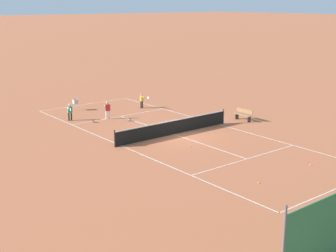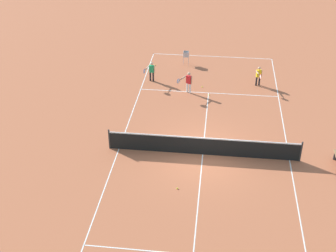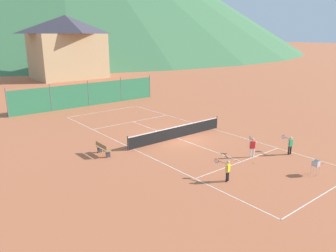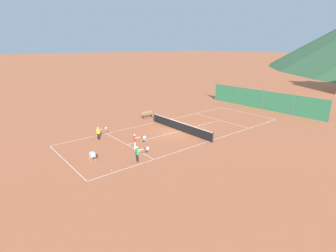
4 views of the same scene
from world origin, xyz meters
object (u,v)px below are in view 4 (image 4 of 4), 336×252
tennis_ball_mid_court (250,120)px  courtside_bench (147,114)px  tennis_ball_service_box (111,170)px  tennis_ball_far_corner (223,113)px  tennis_ball_by_net_right (123,148)px  ball_hopper (92,155)px  player_near_service (135,140)px  player_near_baseline (99,132)px  tennis_ball_by_net_left (204,128)px  tennis_net (180,126)px  tennis_ball_alley_left (130,144)px  player_far_service (138,153)px

tennis_ball_mid_court → courtside_bench: (-8.60, -8.92, 0.42)m
tennis_ball_service_box → tennis_ball_far_corner: bearing=106.2°
tennis_ball_by_net_right → ball_hopper: ball_hopper is taller
player_near_service → player_near_baseline: 4.41m
player_near_service → player_near_baseline: (-4.17, -1.44, -0.05)m
tennis_ball_service_box → tennis_ball_by_net_left: bearing=102.3°
tennis_net → tennis_ball_far_corner: size_ratio=139.09×
tennis_ball_mid_court → tennis_ball_by_net_right: 16.40m
ball_hopper → tennis_net: bearing=99.3°
player_near_baseline → tennis_ball_mid_court: 17.72m
player_near_service → tennis_ball_far_corner: bearing=101.1°
player_near_service → tennis_ball_service_box: (2.51, -3.63, -0.73)m
tennis_ball_alley_left → courtside_bench: courtside_bench is taller
tennis_ball_alley_left → tennis_ball_far_corner: same height
tennis_ball_by_net_right → player_near_baseline: bearing=-169.4°
tennis_ball_alley_left → ball_hopper: ball_hopper is taller
player_near_baseline → tennis_ball_far_corner: 17.02m
player_near_baseline → tennis_ball_far_corner: size_ratio=18.64×
tennis_net → player_far_service: size_ratio=7.27×
tennis_ball_alley_left → tennis_ball_far_corner: size_ratio=1.00×
tennis_net → player_near_baseline: bearing=-110.9°
tennis_net → tennis_ball_service_box: size_ratio=139.09×
player_near_baseline → player_near_service: bearing=19.1°
tennis_ball_by_net_left → tennis_ball_far_corner: size_ratio=1.00×
player_near_baseline → tennis_ball_mid_court: player_near_baseline is taller
tennis_ball_service_box → tennis_ball_by_net_right: bearing=139.5°
player_far_service → tennis_ball_far_corner: bearing=107.9°
tennis_ball_service_box → tennis_ball_far_corner: same height
tennis_net → tennis_ball_by_net_left: 2.93m
player_near_baseline → tennis_ball_alley_left: player_near_baseline is taller
tennis_ball_alley_left → player_near_baseline: bearing=-150.7°
tennis_ball_alley_left → tennis_ball_by_net_left: bearing=83.6°
tennis_ball_by_net_right → player_near_service: bearing=45.6°
tennis_ball_mid_court → ball_hopper: ball_hopper is taller
player_near_baseline → tennis_ball_service_box: player_near_baseline is taller
player_near_service → player_near_baseline: player_near_service is taller
tennis_ball_alley_left → tennis_ball_mid_court: size_ratio=1.00×
player_far_service → courtside_bench: size_ratio=0.84×
player_near_service → tennis_ball_service_box: bearing=-55.4°
player_far_service → courtside_bench: player_far_service is taller
player_near_baseline → courtside_bench: (-3.40, 8.00, -0.27)m
tennis_ball_by_net_right → tennis_ball_far_corner: bearing=97.8°
tennis_ball_mid_court → player_near_baseline: bearing=-107.1°
ball_hopper → courtside_bench: bearing=127.0°
player_far_service → tennis_ball_by_net_right: player_far_service is taller
tennis_ball_alley_left → tennis_ball_far_corner: bearing=96.7°
tennis_ball_alley_left → tennis_ball_far_corner: (-1.79, 15.34, 0.00)m
tennis_ball_service_box → ball_hopper: bearing=-166.7°
ball_hopper → player_near_service: bearing=96.6°
tennis_ball_mid_court → tennis_ball_service_box: bearing=-85.6°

